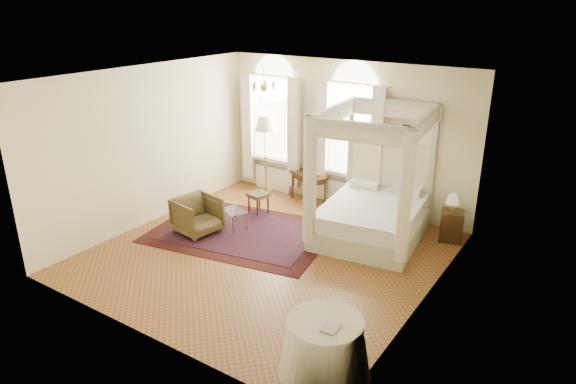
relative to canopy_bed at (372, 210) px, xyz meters
The scene contains 18 objects.
ground 2.25m from the canopy_bed, 127.49° to the right, with size 6.00×6.00×0.00m, color brown.
room_walls 2.58m from the canopy_bed, 127.49° to the right, with size 6.00×6.00×6.00m.
window_left 3.54m from the canopy_bed, 160.31° to the left, with size 1.62×0.27×3.29m.
window_right 1.84m from the canopy_bed, 134.19° to the left, with size 1.62×0.27×3.29m.
chandelier 3.25m from the canopy_bed, 166.80° to the right, with size 0.51×0.45×0.50m.
wall_pictures 2.18m from the canopy_bed, 134.62° to the left, with size 2.54×0.03×0.39m.
canopy_bed is the anchor object (origin of this frame).
nightstand 1.60m from the canopy_bed, 28.66° to the left, with size 0.43×0.39×0.62m, color #3B2510.
nightstand_lamp 1.56m from the canopy_bed, 28.31° to the left, with size 0.25×0.25×0.36m.
writing_desk 2.28m from the canopy_bed, 154.62° to the left, with size 1.03×0.80×0.69m.
laptop 2.20m from the canopy_bed, 153.20° to the left, with size 0.34×0.22×0.03m, color black.
stool 2.67m from the canopy_bed, behind, with size 0.49×0.49×0.46m.
armchair 3.53m from the canopy_bed, 150.27° to the right, with size 0.81×0.83×0.76m, color #4D3F21.
coffee_table 2.84m from the canopy_bed, 156.53° to the right, with size 0.67×0.58×0.38m.
floor_lamp 3.60m from the canopy_bed, 163.51° to the left, with size 0.49×0.49×1.91m.
oriental_rug 2.69m from the canopy_bed, 151.57° to the right, with size 3.97×3.16×0.01m.
side_table 4.21m from the canopy_bed, 73.08° to the right, with size 1.19×1.19×0.81m.
book 4.32m from the canopy_bed, 73.02° to the right, with size 0.19×0.26×0.02m, color black.
Camera 1 is at (5.10, -7.01, 4.52)m, focal length 32.00 mm.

